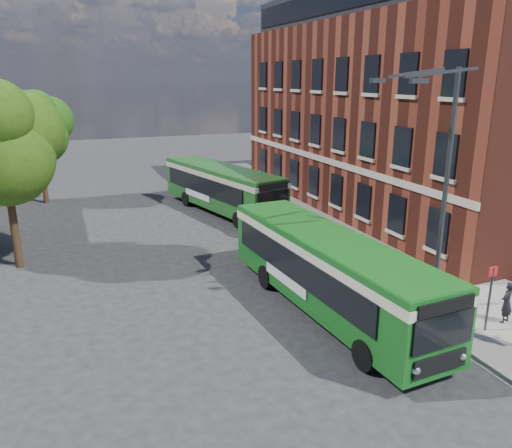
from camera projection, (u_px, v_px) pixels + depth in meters
name	position (u px, v px, depth m)	size (l,w,h in m)	color
ground	(289.00, 310.00, 19.28)	(120.00, 120.00, 0.00)	#252528
pavement	(340.00, 231.00, 28.85)	(6.00, 48.00, 0.15)	gray
kerb_line	(292.00, 238.00, 27.81)	(0.12, 48.00, 0.01)	beige
brick_office	(406.00, 104.00, 32.92)	(12.10, 26.00, 14.20)	maroon
street_lamp	(438.00, 190.00, 17.83)	(2.96, 2.38, 9.00)	#36383B
bus_stop_sign	(490.00, 294.00, 17.06)	(0.35, 0.08, 2.52)	#36383B
bus_front	(328.00, 266.00, 18.73)	(3.28, 11.78, 3.02)	#155F1B
bus_rear	(222.00, 185.00, 32.80)	(5.19, 11.59, 3.02)	#1E5B1F
pedestrian_a	(507.00, 302.00, 17.81)	(0.56, 0.37, 1.54)	black
tree_left	(4.00, 143.00, 22.02)	(5.11, 4.86, 8.63)	#372614
tree_right	(38.00, 127.00, 34.18)	(4.67, 4.44, 7.88)	#372614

